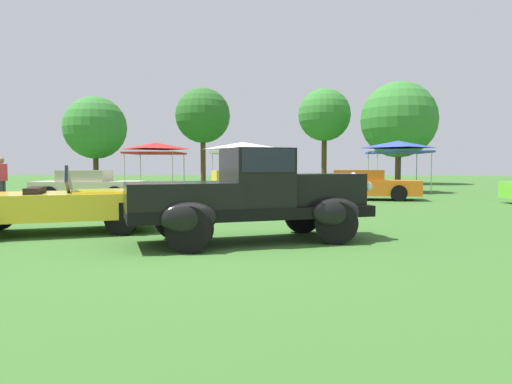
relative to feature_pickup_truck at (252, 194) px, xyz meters
name	(u,v)px	position (x,y,z in m)	size (l,w,h in m)	color
ground_plane	(227,246)	(-0.38, -0.51, -0.87)	(120.00, 120.00, 0.00)	#386628
feature_pickup_truck	(252,194)	(0.00, 0.00, 0.00)	(4.60, 3.05, 1.70)	black
neighbor_convertible	(63,205)	(-4.03, 0.85, -0.29)	(4.48, 3.14, 1.40)	yellow
show_car_cream	(89,186)	(-7.02, 8.64, -0.27)	(4.13, 2.09, 1.22)	beige
show_car_yellow	(241,187)	(-1.12, 8.73, -0.27)	(4.45, 2.85, 1.22)	yellow
show_car_orange	(361,185)	(3.61, 10.67, -0.27)	(4.59, 2.01, 1.22)	orange
spectator_near_truck	(1,179)	(-9.38, 6.92, 0.05)	(0.28, 0.42, 1.69)	#383838
canopy_tent_left_field	(155,147)	(-6.88, 16.91, 1.56)	(2.93, 2.93, 2.71)	#B7B7BC
canopy_tent_center_field	(243,147)	(-1.93, 16.99, 1.56)	(3.26, 3.26, 2.71)	#B7B7BC
canopy_tent_right_field	(398,146)	(6.37, 16.23, 1.56)	(2.95, 2.95, 2.71)	#B7B7BC
treeline_far_left	(95,128)	(-15.78, 29.29, 3.74)	(5.26, 5.26, 7.25)	#47331E
treeline_mid_left	(203,116)	(-6.86, 30.90, 4.85)	(4.74, 4.74, 8.11)	#47331E
treeline_center	(324,115)	(3.57, 30.74, 4.79)	(4.42, 4.42, 7.90)	#47331E
treeline_mid_right	(399,120)	(9.02, 27.61, 4.05)	(5.80, 5.80, 7.83)	#47331E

